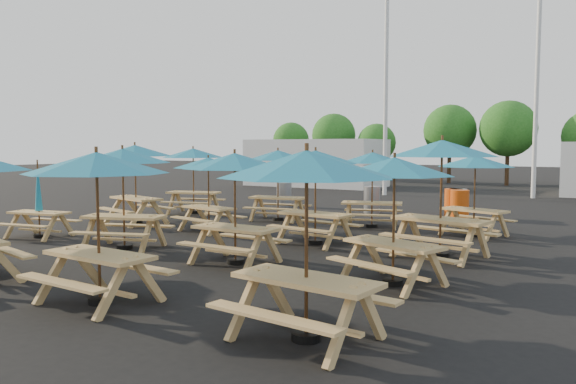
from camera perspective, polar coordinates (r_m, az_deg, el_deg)
The scene contains 28 objects.
ground at distance 14.70m, azimuth -3.04°, elevation -4.68°, with size 120.00×120.00×0.00m, color black.
picnic_unit_1 at distance 16.01m, azimuth -23.99°, elevation -1.29°, with size 1.83×1.67×2.04m.
picnic_unit_2 at distance 17.82m, azimuth -15.29°, elevation 3.66°, with size 2.74×2.74×2.45m.
picnic_unit_3 at distance 20.10m, azimuth -9.61°, elevation 3.57°, with size 2.67×2.67×2.34m.
picnic_unit_5 at distance 13.45m, azimuth -16.46°, elevation 3.01°, with size 2.76×2.76×2.35m.
picnic_unit_6 at distance 15.75m, azimuth -8.10°, elevation 2.55°, with size 2.28×2.28×2.10m.
picnic_unit_7 at distance 17.99m, azimuth -1.03°, elevation 3.37°, with size 2.44×2.44×2.28m.
picnic_unit_8 at distance 8.85m, azimuth -18.86°, elevation 2.01°, with size 2.25×2.25×2.32m.
picnic_unit_9 at distance 11.32m, azimuth -5.44°, elevation 2.55°, with size 2.14×2.14×2.27m.
picnic_unit_10 at distance 13.59m, azimuth 2.81°, elevation 3.04°, with size 2.38×2.38×2.31m.
picnic_unit_11 at distance 16.63m, azimuth 8.58°, elevation 3.07°, with size 2.61×2.61×2.23m.
picnic_unit_12 at distance 6.75m, azimuth 1.90°, elevation 1.81°, with size 2.40×2.40×2.36m.
picnic_unit_13 at distance 9.69m, azimuth 10.76°, elevation 1.88°, with size 2.59×2.59×2.22m.
picnic_unit_14 at distance 12.34m, azimuth 15.37°, elevation 3.67°, with size 2.74×2.74×2.54m.
picnic_unit_15 at distance 15.61m, azimuth 18.49°, elevation 2.56°, with size 2.50×2.50×2.17m.
waste_bin_0 at distance 22.30m, azimuth -0.40°, elevation -0.25°, with size 0.60×0.60×0.96m, color gray.
waste_bin_1 at distance 20.29m, azimuth 8.54°, elevation -0.78°, with size 0.60×0.60×0.96m, color gray.
waste_bin_2 at distance 19.73m, azimuth 16.47°, elevation -1.08°, with size 0.60×0.60×0.96m, color #CF480C.
waste_bin_3 at distance 19.25m, azimuth 17.03°, elevation -1.23°, with size 0.60×0.60×0.96m, color #CF480C.
waste_bin_4 at distance 19.75m, azimuth 16.87°, elevation -1.08°, with size 0.60×0.60×0.96m, color gray.
mast_0 at distance 28.14m, azimuth 9.94°, elevation 11.97°, with size 0.20×0.20×12.00m, color silver.
mast_1 at distance 28.46m, azimuth 24.02°, elevation 11.55°, with size 0.20×0.20×12.00m, color silver.
event_tent_0 at distance 34.08m, azimuth 2.84°, elevation 2.99°, with size 8.00×4.00×2.80m, color silver.
tree_0 at distance 43.37m, azimuth 0.31°, elevation 5.24°, with size 2.80×2.80×4.24m.
tree_1 at distance 40.12m, azimuth 4.66°, elevation 5.73°, with size 3.11×3.11×4.72m.
tree_2 at distance 38.50m, azimuth 8.98°, elevation 4.95°, with size 2.59×2.59×3.93m.
tree_3 at distance 38.04m, azimuth 16.13°, elevation 6.01°, with size 3.36×3.36×5.09m.
tree_4 at distance 36.80m, azimuth 21.47°, elevation 6.00°, with size 3.41×3.41×5.17m.
Camera 1 is at (8.15, -11.99, 2.38)m, focal length 35.00 mm.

